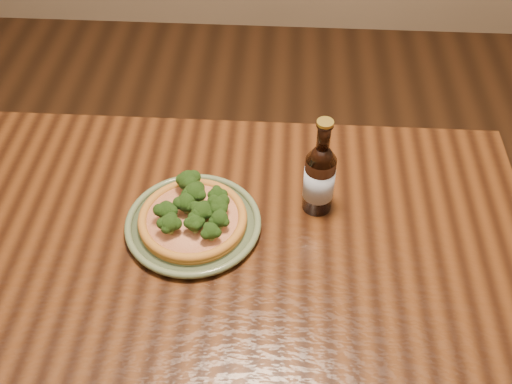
# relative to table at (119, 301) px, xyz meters

# --- Properties ---
(table) EXTENTS (1.60, 0.90, 0.75)m
(table) POSITION_rel_table_xyz_m (0.00, 0.00, 0.00)
(table) COLOR #42220E
(table) RESTS_ON ground
(plate) EXTENTS (0.27, 0.27, 0.02)m
(plate) POSITION_rel_table_xyz_m (0.14, 0.12, 0.10)
(plate) COLOR #566747
(plate) RESTS_ON table
(pizza) EXTENTS (0.21, 0.21, 0.07)m
(pizza) POSITION_rel_table_xyz_m (0.14, 0.12, 0.12)
(pizza) COLOR #AF7227
(pizza) RESTS_ON plate
(beer_bottle) EXTENTS (0.06, 0.06, 0.22)m
(beer_bottle) POSITION_rel_table_xyz_m (0.38, 0.19, 0.17)
(beer_bottle) COLOR black
(beer_bottle) RESTS_ON table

